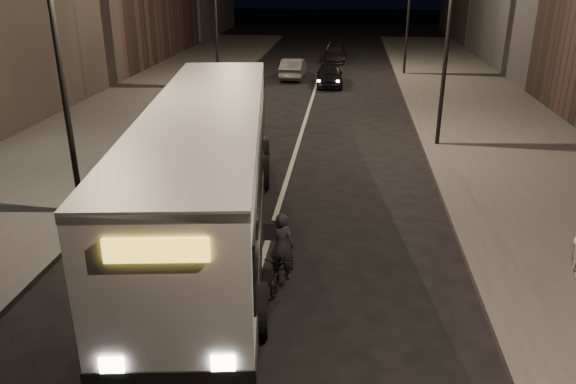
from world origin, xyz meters
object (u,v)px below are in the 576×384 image
(car_mid, at_px, (293,68))
(car_near, at_px, (330,75))
(car_far, at_px, (335,54))
(city_bus, at_px, (208,166))
(streetlight_right_mid, at_px, (443,8))
(cyclist_on_bicycle, at_px, (282,262))
(streetlight_left_near, at_px, (64,26))

(car_mid, bearing_deg, car_near, 140.11)
(car_mid, distance_m, car_far, 7.62)
(city_bus, distance_m, car_mid, 22.92)
(streetlight_right_mid, xyz_separation_m, car_far, (-4.48, 21.44, -4.78))
(streetlight_right_mid, xyz_separation_m, cyclist_on_bicycle, (-4.68, -11.18, -4.73))
(city_bus, bearing_deg, car_mid, 82.34)
(streetlight_right_mid, bearing_deg, city_bus, -128.71)
(car_mid, bearing_deg, cyclist_on_bicycle, 96.00)
(streetlight_right_mid, relative_size, city_bus, 0.60)
(streetlight_left_near, bearing_deg, cyclist_on_bicycle, -27.95)
(cyclist_on_bicycle, bearing_deg, city_bus, 142.29)
(streetlight_right_mid, distance_m, car_near, 13.79)
(streetlight_right_mid, xyz_separation_m, city_bus, (-6.93, -8.65, -3.42))
(city_bus, bearing_deg, car_near, 75.68)
(streetlight_left_near, relative_size, car_far, 2.01)
(car_near, relative_size, car_mid, 0.97)
(city_bus, xyz_separation_m, car_far, (2.45, 30.09, -1.36))
(car_far, bearing_deg, car_mid, -107.34)
(streetlight_right_mid, bearing_deg, streetlight_left_near, -143.12)
(car_far, bearing_deg, streetlight_right_mid, -76.53)
(city_bus, height_order, cyclist_on_bicycle, city_bus)
(streetlight_left_near, bearing_deg, car_far, 78.14)
(streetlight_right_mid, bearing_deg, cyclist_on_bicycle, -112.72)
(streetlight_right_mid, distance_m, cyclist_on_bicycle, 13.01)
(car_far, bearing_deg, streetlight_left_near, -100.19)
(streetlight_left_near, xyz_separation_m, city_bus, (3.73, -0.65, -3.42))
(streetlight_left_near, distance_m, car_far, 30.46)
(car_mid, bearing_deg, streetlight_left_near, 81.42)
(city_bus, relative_size, car_near, 3.49)
(city_bus, height_order, car_far, city_bus)
(cyclist_on_bicycle, relative_size, car_near, 0.49)
(streetlight_right_mid, distance_m, car_far, 22.42)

